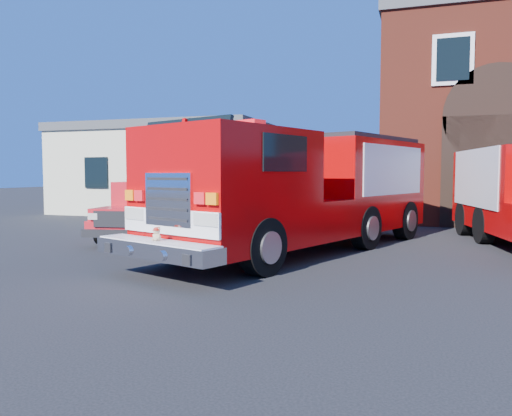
% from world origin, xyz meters
% --- Properties ---
extents(ground, '(100.00, 100.00, 0.00)m').
position_xyz_m(ground, '(0.00, 0.00, 0.00)').
color(ground, black).
rests_on(ground, ground).
extents(side_building, '(10.20, 8.20, 4.35)m').
position_xyz_m(side_building, '(-9.00, 13.00, 2.20)').
color(side_building, beige).
rests_on(side_building, ground).
extents(fire_engine, '(6.02, 10.16, 3.03)m').
position_xyz_m(fire_engine, '(0.27, 2.19, 1.57)').
color(fire_engine, black).
rests_on(fire_engine, ground).
extents(pickup_truck, '(2.70, 5.48, 1.72)m').
position_xyz_m(pickup_truck, '(-4.79, 3.20, 0.81)').
color(pickup_truck, black).
rests_on(pickup_truck, ground).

